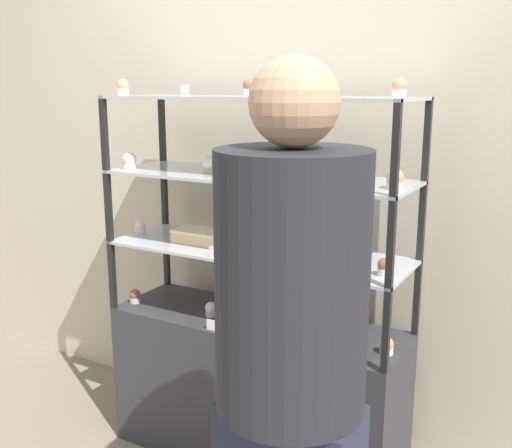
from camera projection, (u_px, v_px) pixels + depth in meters
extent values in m
cube|color=beige|center=(295.00, 158.00, 2.68)|extent=(8.00, 0.05, 2.60)
cube|color=#333338|center=(256.00, 390.00, 2.61)|extent=(1.27, 0.41, 0.65)
cube|color=black|center=(167.00, 254.00, 2.96)|extent=(0.02, 0.02, 0.31)
cube|color=black|center=(417.00, 297.00, 2.36)|extent=(0.02, 0.02, 0.31)
cube|color=black|center=(112.00, 275.00, 2.64)|extent=(0.02, 0.02, 0.31)
cube|color=black|center=(386.00, 331.00, 2.03)|extent=(0.02, 0.02, 0.31)
cube|color=#B7BCC6|center=(256.00, 251.00, 2.47)|extent=(1.27, 0.41, 0.01)
cube|color=black|center=(164.00, 193.00, 2.89)|extent=(0.02, 0.02, 0.31)
cube|color=black|center=(422.00, 221.00, 2.29)|extent=(0.02, 0.02, 0.31)
cube|color=black|center=(108.00, 206.00, 2.57)|extent=(0.02, 0.02, 0.31)
cube|color=black|center=(391.00, 243.00, 1.96)|extent=(0.02, 0.02, 0.31)
cube|color=#B7BCC6|center=(256.00, 177.00, 2.40)|extent=(1.27, 0.41, 0.01)
cube|color=black|center=(162.00, 128.00, 2.82)|extent=(0.02, 0.02, 0.31)
cube|color=black|center=(427.00, 139.00, 2.22)|extent=(0.02, 0.02, 0.31)
cube|color=black|center=(104.00, 133.00, 2.50)|extent=(0.02, 0.02, 0.31)
cube|color=black|center=(396.00, 148.00, 1.90)|extent=(0.02, 0.02, 0.31)
cube|color=#B7BCC6|center=(256.00, 98.00, 2.33)|extent=(1.27, 0.41, 0.01)
cylinder|color=#C66660|center=(263.00, 307.00, 2.53)|extent=(0.18, 0.18, 0.11)
cylinder|color=silver|center=(263.00, 292.00, 2.52)|extent=(0.18, 0.18, 0.02)
cube|color=#DBBC84|center=(202.00, 238.00, 2.57)|extent=(0.24, 0.14, 0.05)
cube|color=#F4EAB2|center=(202.00, 231.00, 2.56)|extent=(0.24, 0.14, 0.01)
cylinder|color=beige|center=(135.00, 300.00, 2.74)|extent=(0.05, 0.05, 0.03)
sphere|color=#8C5B42|center=(135.00, 294.00, 2.73)|extent=(0.05, 0.05, 0.05)
cylinder|color=#CCB28C|center=(211.00, 313.00, 2.57)|extent=(0.05, 0.05, 0.03)
sphere|color=white|center=(211.00, 308.00, 2.57)|extent=(0.05, 0.05, 0.05)
cylinder|color=#CCB28C|center=(281.00, 335.00, 2.35)|extent=(0.05, 0.05, 0.03)
sphere|color=silver|center=(282.00, 329.00, 2.34)|extent=(0.05, 0.05, 0.05)
cylinder|color=white|center=(386.00, 351.00, 2.21)|extent=(0.05, 0.05, 0.03)
sphere|color=#E5996B|center=(387.00, 344.00, 2.21)|extent=(0.05, 0.05, 0.05)
cube|color=white|center=(211.00, 325.00, 2.43)|extent=(0.04, 0.00, 0.04)
cylinder|color=white|center=(140.00, 231.00, 2.72)|extent=(0.05, 0.05, 0.03)
sphere|color=silver|center=(140.00, 225.00, 2.71)|extent=(0.05, 0.05, 0.05)
cylinder|color=beige|center=(292.00, 257.00, 2.31)|extent=(0.05, 0.05, 0.03)
sphere|color=silver|center=(292.00, 250.00, 2.31)|extent=(0.05, 0.05, 0.05)
cylinder|color=white|center=(384.00, 272.00, 2.12)|extent=(0.05, 0.05, 0.03)
sphere|color=#8C5B42|center=(384.00, 265.00, 2.11)|extent=(0.05, 0.05, 0.05)
cube|color=white|center=(213.00, 252.00, 2.35)|extent=(0.04, 0.00, 0.04)
cylinder|color=white|center=(129.00, 166.00, 2.57)|extent=(0.06, 0.06, 0.03)
sphere|color=silver|center=(129.00, 159.00, 2.57)|extent=(0.06, 0.06, 0.06)
cylinder|color=#CCB28C|center=(210.00, 170.00, 2.45)|extent=(0.06, 0.06, 0.03)
sphere|color=white|center=(210.00, 163.00, 2.44)|extent=(0.06, 0.06, 0.06)
cylinder|color=white|center=(291.00, 177.00, 2.25)|extent=(0.06, 0.06, 0.03)
sphere|color=#8C5B42|center=(291.00, 170.00, 2.25)|extent=(0.06, 0.06, 0.06)
cylinder|color=beige|center=(395.00, 186.00, 2.07)|extent=(0.06, 0.06, 0.03)
sphere|color=#E5996B|center=(395.00, 177.00, 2.06)|extent=(0.06, 0.06, 0.06)
cube|color=white|center=(283.00, 180.00, 2.13)|extent=(0.04, 0.00, 0.04)
cylinder|color=white|center=(123.00, 92.00, 2.51)|extent=(0.05, 0.05, 0.03)
sphere|color=#E5996B|center=(123.00, 85.00, 2.51)|extent=(0.05, 0.05, 0.05)
cylinder|color=white|center=(250.00, 93.00, 2.28)|extent=(0.05, 0.05, 0.03)
sphere|color=#8C5B42|center=(250.00, 85.00, 2.27)|extent=(0.05, 0.05, 0.05)
cylinder|color=white|center=(399.00, 93.00, 2.00)|extent=(0.05, 0.05, 0.03)
sphere|color=#E5996B|center=(399.00, 85.00, 1.99)|extent=(0.05, 0.05, 0.05)
cube|color=white|center=(185.00, 90.00, 2.26)|extent=(0.04, 0.00, 0.04)
torus|color=#EFB2BC|center=(322.00, 92.00, 2.21)|extent=(0.13, 0.13, 0.03)
cylinder|color=#26262D|center=(292.00, 283.00, 1.52)|extent=(0.39, 0.39, 0.68)
sphere|color=tan|center=(294.00, 102.00, 1.42)|extent=(0.22, 0.22, 0.22)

